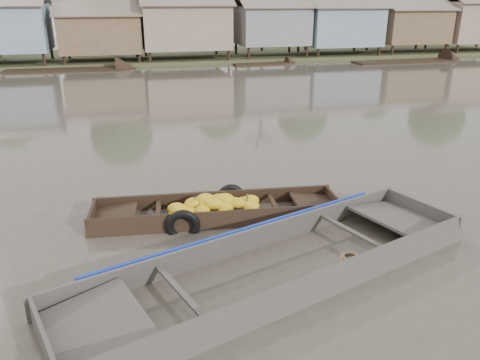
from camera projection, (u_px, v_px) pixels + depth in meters
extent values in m
plane|color=#4A4438|center=(266.00, 231.00, 9.84)|extent=(120.00, 120.00, 0.00)
cube|color=#384723|center=(151.00, 57.00, 39.67)|extent=(120.00, 12.00, 0.50)
cube|color=gray|center=(2.00, 28.00, 33.13)|extent=(6.20, 5.20, 3.20)
cube|color=brown|center=(101.00, 34.00, 34.84)|extent=(5.80, 4.60, 2.70)
cube|color=brown|center=(98.00, 8.00, 33.07)|extent=(6.20, 2.67, 1.14)
cube|color=brown|center=(99.00, 8.00, 35.32)|extent=(6.20, 2.67, 1.14)
cube|color=gray|center=(185.00, 26.00, 36.13)|extent=(6.50, 5.30, 3.30)
cube|color=slate|center=(271.00, 26.00, 37.76)|extent=(5.40, 4.70, 2.90)
cube|color=brown|center=(276.00, 0.00, 35.92)|extent=(5.80, 2.73, 1.17)
cube|color=brown|center=(267.00, 0.00, 38.22)|extent=(5.80, 2.73, 1.17)
cube|color=gray|center=(339.00, 26.00, 39.17)|extent=(6.00, 5.00, 3.10)
cube|color=brown|center=(348.00, 0.00, 37.23)|extent=(6.40, 2.90, 1.24)
cube|color=brown|center=(334.00, 0.00, 39.67)|extent=(6.40, 2.90, 1.24)
cube|color=brown|center=(408.00, 26.00, 40.68)|extent=(5.70, 4.90, 2.80)
cube|color=brown|center=(419.00, 3.00, 38.82)|extent=(6.10, 2.85, 1.21)
cube|color=brown|center=(402.00, 3.00, 41.21)|extent=(6.10, 2.85, 1.21)
cube|color=gray|center=(472.00, 22.00, 42.09)|extent=(6.30, 5.10, 3.40)
cylinder|color=#473323|center=(111.00, 18.00, 37.85)|extent=(0.28, 0.28, 6.30)
cylinder|color=#473323|center=(217.00, 23.00, 41.01)|extent=(0.28, 0.28, 5.25)
cylinder|color=#473323|center=(307.00, 21.00, 41.88)|extent=(0.28, 0.28, 5.60)
cylinder|color=#473323|center=(381.00, 25.00, 44.81)|extent=(0.28, 0.28, 4.55)
cylinder|color=#473323|center=(452.00, 13.00, 45.14)|extent=(0.28, 0.28, 6.65)
cylinder|color=#473323|center=(263.00, 7.00, 40.98)|extent=(0.24, 0.24, 8.00)
cube|color=black|center=(217.00, 220.00, 10.53)|extent=(5.48, 1.58, 0.08)
cube|color=black|center=(215.00, 201.00, 10.99)|extent=(5.51, 0.71, 0.51)
cube|color=black|center=(220.00, 223.00, 9.91)|extent=(5.51, 0.71, 0.51)
cube|color=black|center=(333.00, 204.00, 10.82)|extent=(0.18, 1.20, 0.48)
cube|color=black|center=(314.00, 203.00, 10.73)|extent=(1.04, 1.13, 0.19)
cube|color=black|center=(93.00, 219.00, 10.08)|extent=(0.18, 1.20, 0.48)
cube|color=black|center=(115.00, 215.00, 10.13)|extent=(1.04, 1.13, 0.19)
cube|color=black|center=(158.00, 211.00, 10.24)|extent=(0.22, 1.16, 0.05)
cube|color=black|center=(274.00, 204.00, 10.59)|extent=(0.22, 1.16, 0.05)
ellipsoid|color=yellow|center=(218.00, 198.00, 10.44)|extent=(0.36, 0.27, 0.21)
ellipsoid|color=yellow|center=(185.00, 213.00, 10.15)|extent=(0.47, 0.35, 0.27)
ellipsoid|color=yellow|center=(176.00, 208.00, 10.42)|extent=(0.43, 0.32, 0.25)
ellipsoid|color=yellow|center=(238.00, 203.00, 10.28)|extent=(0.37, 0.27, 0.21)
ellipsoid|color=yellow|center=(226.00, 207.00, 10.25)|extent=(0.41, 0.30, 0.24)
ellipsoid|color=yellow|center=(213.00, 204.00, 10.21)|extent=(0.45, 0.33, 0.26)
ellipsoid|color=yellow|center=(228.00, 200.00, 10.80)|extent=(0.39, 0.29, 0.23)
ellipsoid|color=yellow|center=(205.00, 199.00, 10.36)|extent=(0.45, 0.33, 0.26)
ellipsoid|color=yellow|center=(226.00, 201.00, 10.76)|extent=(0.41, 0.30, 0.23)
ellipsoid|color=yellow|center=(189.00, 213.00, 10.15)|extent=(0.42, 0.31, 0.24)
ellipsoid|color=yellow|center=(202.00, 211.00, 10.11)|extent=(0.36, 0.27, 0.21)
ellipsoid|color=yellow|center=(188.00, 217.00, 10.09)|extent=(0.46, 0.34, 0.26)
ellipsoid|color=yellow|center=(194.00, 203.00, 10.36)|extent=(0.47, 0.35, 0.27)
ellipsoid|color=yellow|center=(176.00, 214.00, 10.28)|extent=(0.37, 0.27, 0.21)
ellipsoid|color=yellow|center=(186.00, 216.00, 10.08)|extent=(0.46, 0.34, 0.27)
ellipsoid|color=yellow|center=(204.00, 200.00, 10.61)|extent=(0.37, 0.28, 0.22)
ellipsoid|color=yellow|center=(221.00, 204.00, 10.29)|extent=(0.42, 0.31, 0.24)
ellipsoid|color=yellow|center=(250.00, 201.00, 10.71)|extent=(0.46, 0.34, 0.27)
ellipsoid|color=yellow|center=(179.00, 220.00, 10.04)|extent=(0.37, 0.28, 0.22)
ellipsoid|color=yellow|center=(208.00, 205.00, 10.28)|extent=(0.44, 0.33, 0.25)
ellipsoid|color=yellow|center=(251.00, 206.00, 10.38)|extent=(0.43, 0.32, 0.25)
ellipsoid|color=yellow|center=(180.00, 210.00, 10.27)|extent=(0.47, 0.35, 0.27)
ellipsoid|color=yellow|center=(224.00, 199.00, 10.34)|extent=(0.48, 0.36, 0.28)
ellipsoid|color=yellow|center=(209.00, 202.00, 10.61)|extent=(0.38, 0.28, 0.22)
ellipsoid|color=yellow|center=(243.00, 202.00, 10.76)|extent=(0.41, 0.30, 0.24)
ellipsoid|color=yellow|center=(209.00, 201.00, 10.54)|extent=(0.42, 0.31, 0.24)
ellipsoid|color=yellow|center=(223.00, 215.00, 10.14)|extent=(0.38, 0.28, 0.22)
ellipsoid|color=yellow|center=(233.00, 203.00, 10.37)|extent=(0.43, 0.32, 0.25)
ellipsoid|color=yellow|center=(261.00, 213.00, 10.25)|extent=(0.39, 0.29, 0.23)
ellipsoid|color=yellow|center=(206.00, 202.00, 10.47)|extent=(0.42, 0.31, 0.24)
cylinder|color=#3F6626|center=(195.00, 201.00, 10.28)|extent=(0.04, 0.04, 0.18)
cylinder|color=#3F6626|center=(226.00, 199.00, 10.38)|extent=(0.04, 0.04, 0.18)
cylinder|color=#3F6626|center=(247.00, 198.00, 10.44)|extent=(0.04, 0.04, 0.18)
torus|color=black|center=(231.00, 198.00, 11.11)|extent=(0.70, 0.25, 0.69)
torus|color=black|center=(183.00, 226.00, 9.72)|extent=(0.74, 0.25, 0.73)
cube|color=#3D3834|center=(276.00, 279.00, 8.30)|extent=(7.87, 4.05, 0.08)
cube|color=#3D3834|center=(247.00, 243.00, 8.95)|extent=(7.55, 2.68, 0.63)
cube|color=#3D3834|center=(313.00, 292.00, 7.46)|extent=(7.55, 2.68, 0.63)
cube|color=#3D3834|center=(419.00, 214.00, 10.16)|extent=(0.67, 1.85, 0.60)
cube|color=#3D3834|center=(399.00, 218.00, 9.79)|extent=(1.80, 2.01, 0.25)
cube|color=#3D3834|center=(45.00, 349.00, 6.24)|extent=(0.67, 1.85, 0.60)
cube|color=#3D3834|center=(95.00, 326.00, 6.56)|extent=(1.80, 2.01, 0.25)
cube|color=#3D3834|center=(181.00, 293.00, 7.22)|extent=(0.69, 1.79, 0.05)
cube|color=#3D3834|center=(353.00, 232.00, 9.10)|extent=(0.69, 1.79, 0.05)
cube|color=#665E54|center=(277.00, 276.00, 8.29)|extent=(6.07, 3.31, 0.02)
cube|color=#112CAA|center=(245.00, 231.00, 8.91)|extent=(6.09, 2.13, 0.16)
torus|color=olive|center=(351.00, 259.00, 8.79)|extent=(0.44, 0.44, 0.06)
torus|color=olive|center=(351.00, 257.00, 8.78)|extent=(0.36, 0.36, 0.06)
cube|color=black|center=(404.00, 63.00, 36.51)|extent=(8.31, 2.13, 0.35)
cube|color=black|center=(262.00, 65.00, 35.10)|extent=(4.42, 1.27, 0.35)
cube|color=black|center=(64.00, 72.00, 32.06)|extent=(7.77, 2.19, 0.35)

